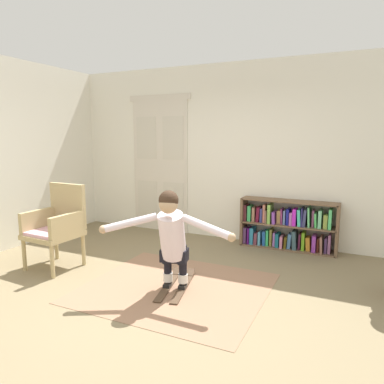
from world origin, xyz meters
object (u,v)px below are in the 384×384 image
Objects in this scene: wicker_chair at (57,224)px; skis_pair at (176,285)px; bookshelf at (287,227)px; person_skier at (172,234)px.

skis_pair is at bearing 2.32° from wicker_chair.
wicker_chair reaches higher than bookshelf.
skis_pair is 0.68m from person_skier.
wicker_chair is at bearing 176.89° from person_skier.
bookshelf is at bearing 38.12° from wicker_chair.
person_skier is (0.04, -0.17, 0.66)m from skis_pair.
skis_pair is at bearing 102.62° from person_skier.
wicker_chair is 1.21× the size of skis_pair.
wicker_chair is 1.78m from person_skier.
person_skier is at bearing -111.56° from bookshelf.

